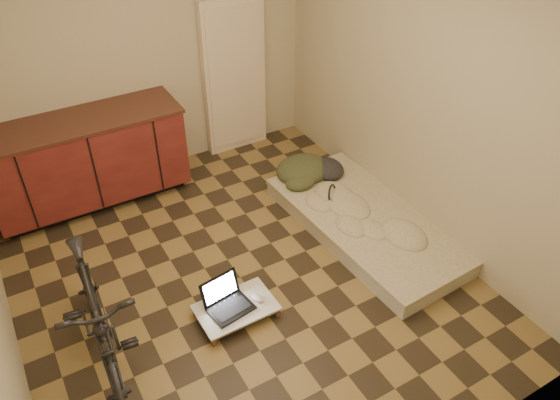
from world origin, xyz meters
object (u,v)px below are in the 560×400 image
lap_desk (236,308)px  laptop (227,301)px  bicycle (97,316)px  futon (367,223)px

lap_desk → laptop: size_ratio=1.67×
bicycle → futon: bearing=10.4°
bicycle → futon: bicycle is taller
bicycle → futon: (2.50, 0.28, -0.44)m
bicycle → futon: 2.56m
futon → lap_desk: 1.55m
futon → bicycle: bearing=-176.3°
bicycle → laptop: 1.01m
futon → lap_desk: size_ratio=3.34×
laptop → futon: bearing=1.4°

